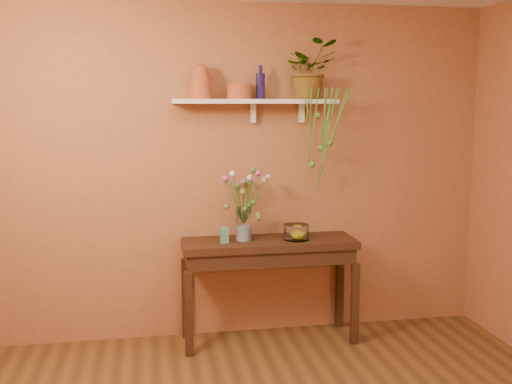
{
  "coord_description": "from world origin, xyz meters",
  "views": [
    {
      "loc": [
        -0.78,
        -2.78,
        1.89
      ],
      "look_at": [
        0.0,
        1.55,
        1.25
      ],
      "focal_mm": 41.91,
      "sensor_mm": 36.0,
      "label": 1
    }
  ],
  "objects_px": {
    "bouquet": "(245,188)",
    "blue_bottle": "(260,85)",
    "glass_bowl": "(296,233)",
    "spider_plant": "(309,70)",
    "sideboard": "(269,254)",
    "terracotta_jug": "(201,82)",
    "glass_vase": "(244,227)"
  },
  "relations": [
    {
      "from": "terracotta_jug",
      "to": "blue_bottle",
      "type": "xyz_separation_m",
      "value": [
        0.47,
        0.03,
        -0.02
      ]
    },
    {
      "from": "glass_vase",
      "to": "bouquet",
      "type": "relative_size",
      "value": 0.58
    },
    {
      "from": "spider_plant",
      "to": "glass_bowl",
      "type": "bearing_deg",
      "value": -130.66
    },
    {
      "from": "terracotta_jug",
      "to": "blue_bottle",
      "type": "distance_m",
      "value": 0.47
    },
    {
      "from": "terracotta_jug",
      "to": "glass_bowl",
      "type": "relative_size",
      "value": 1.29
    },
    {
      "from": "glass_vase",
      "to": "bouquet",
      "type": "distance_m",
      "value": 0.31
    },
    {
      "from": "glass_vase",
      "to": "glass_bowl",
      "type": "distance_m",
      "value": 0.42
    },
    {
      "from": "spider_plant",
      "to": "bouquet",
      "type": "distance_m",
      "value": 1.07
    },
    {
      "from": "glass_vase",
      "to": "terracotta_jug",
      "type": "bearing_deg",
      "value": 166.11
    },
    {
      "from": "bouquet",
      "to": "blue_bottle",
      "type": "bearing_deg",
      "value": 36.31
    },
    {
      "from": "sideboard",
      "to": "bouquet",
      "type": "xyz_separation_m",
      "value": [
        -0.19,
        0.01,
        0.54
      ]
    },
    {
      "from": "blue_bottle",
      "to": "bouquet",
      "type": "distance_m",
      "value": 0.81
    },
    {
      "from": "glass_vase",
      "to": "glass_bowl",
      "type": "xyz_separation_m",
      "value": [
        0.41,
        -0.05,
        -0.05
      ]
    },
    {
      "from": "sideboard",
      "to": "glass_vase",
      "type": "bearing_deg",
      "value": 176.78
    },
    {
      "from": "sideboard",
      "to": "spider_plant",
      "type": "relative_size",
      "value": 2.98
    },
    {
      "from": "sideboard",
      "to": "glass_vase",
      "type": "relative_size",
      "value": 5.25
    },
    {
      "from": "glass_vase",
      "to": "glass_bowl",
      "type": "bearing_deg",
      "value": -6.59
    },
    {
      "from": "sideboard",
      "to": "spider_plant",
      "type": "xyz_separation_m",
      "value": [
        0.34,
        0.12,
        1.46
      ]
    },
    {
      "from": "sideboard",
      "to": "bouquet",
      "type": "distance_m",
      "value": 0.57
    },
    {
      "from": "blue_bottle",
      "to": "glass_bowl",
      "type": "xyz_separation_m",
      "value": [
        0.26,
        -0.15,
        -1.15
      ]
    },
    {
      "from": "terracotta_jug",
      "to": "blue_bottle",
      "type": "relative_size",
      "value": 1.0
    },
    {
      "from": "spider_plant",
      "to": "blue_bottle",
      "type": "bearing_deg",
      "value": -179.93
    },
    {
      "from": "glass_bowl",
      "to": "blue_bottle",
      "type": "bearing_deg",
      "value": 149.55
    },
    {
      "from": "bouquet",
      "to": "glass_bowl",
      "type": "xyz_separation_m",
      "value": [
        0.4,
        -0.05,
        -0.36
      ]
    },
    {
      "from": "sideboard",
      "to": "blue_bottle",
      "type": "height_order",
      "value": "blue_bottle"
    },
    {
      "from": "terracotta_jug",
      "to": "bouquet",
      "type": "distance_m",
      "value": 0.88
    },
    {
      "from": "sideboard",
      "to": "terracotta_jug",
      "type": "distance_m",
      "value": 1.45
    },
    {
      "from": "blue_bottle",
      "to": "spider_plant",
      "type": "relative_size",
      "value": 0.57
    },
    {
      "from": "blue_bottle",
      "to": "bouquet",
      "type": "height_order",
      "value": "blue_bottle"
    },
    {
      "from": "blue_bottle",
      "to": "terracotta_jug",
      "type": "bearing_deg",
      "value": -176.65
    },
    {
      "from": "bouquet",
      "to": "glass_bowl",
      "type": "bearing_deg",
      "value": -6.99
    },
    {
      "from": "terracotta_jug",
      "to": "bouquet",
      "type": "bearing_deg",
      "value": -13.16
    }
  ]
}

